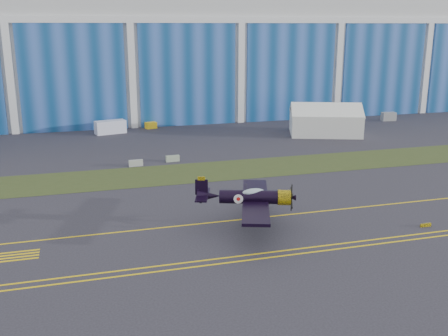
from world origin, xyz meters
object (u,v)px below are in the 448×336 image
object	(u,v)px
tug	(151,125)
tent	(325,118)
warbird	(249,197)
shipping_container	(110,127)

from	to	relation	value
tug	tent	bearing A→B (deg)	-40.50
tug	warbird	bearing A→B (deg)	-103.14
warbird	tug	world-z (taller)	warbird
shipping_container	tug	size ratio (longest dim) A/B	2.63
shipping_container	tug	bearing A→B (deg)	6.55
tent	tug	world-z (taller)	tent
warbird	shipping_container	distance (m)	52.91
warbird	tent	size ratio (longest dim) A/B	1.06
warbird	tent	xyz separation A→B (m)	(28.47, 40.41, -0.22)
tent	shipping_container	distance (m)	40.02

